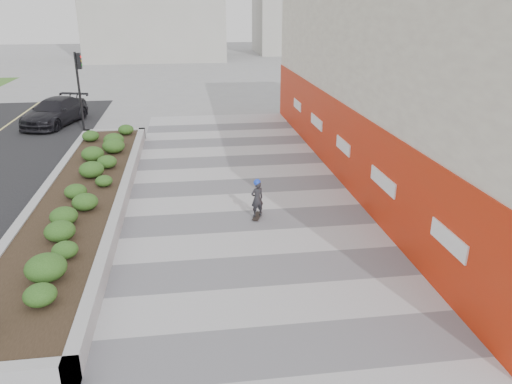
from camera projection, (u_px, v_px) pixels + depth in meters
ground at (277, 309)px, 11.38m from camera, size 160.00×160.00×0.00m
walkway at (259, 249)px, 14.15m from camera, size 8.00×36.00×0.01m
building at (416, 74)px, 19.17m from camera, size 6.04×24.08×8.00m
planter at (82, 195)px, 16.99m from camera, size 3.00×18.00×0.90m
traffic_signal_near at (80, 81)px, 25.65m from camera, size 0.33×0.28×4.20m
manhole_cover at (276, 248)px, 14.22m from camera, size 0.44×0.44×0.01m
skateboarder at (257, 198)px, 15.96m from camera, size 0.51×0.74×1.34m
car_dark at (55, 112)px, 28.19m from camera, size 3.41×5.43×1.47m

